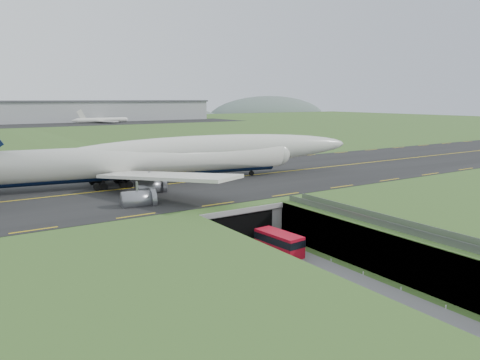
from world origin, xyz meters
TOP-DOWN VIEW (x-y plane):
  - ground at (0.00, 0.00)m, footprint 900.00×900.00m
  - airfield_deck at (0.00, 0.00)m, footprint 800.00×800.00m
  - trench_road at (0.00, -7.50)m, footprint 12.00×75.00m
  - taxiway at (0.00, 33.00)m, footprint 800.00×44.00m
  - tunnel_portal at (0.00, 16.71)m, footprint 17.00×22.30m
  - guideway at (11.00, -19.11)m, footprint 3.00×53.00m
  - jumbo_jet at (-0.72, 35.44)m, footprint 88.99×57.73m
  - shuttle_tram at (1.98, 0.94)m, footprint 3.72×8.34m
  - cargo_terminal at (-0.23, 299.41)m, footprint 320.00×67.00m
  - distant_hills at (64.38, 430.00)m, footprint 700.00×91.00m

SIDE VIEW (x-z plane):
  - distant_hills at x=64.38m, z-range -34.00..26.00m
  - ground at x=0.00m, z-range 0.00..0.00m
  - trench_road at x=0.00m, z-range 0.00..0.20m
  - shuttle_tram at x=1.98m, z-range 0.16..3.45m
  - airfield_deck at x=0.00m, z-range 0.00..6.00m
  - tunnel_portal at x=0.00m, z-range 0.33..6.33m
  - guideway at x=11.00m, z-range 1.80..8.85m
  - taxiway at x=0.00m, z-range 6.00..6.18m
  - jumbo_jet at x=-0.72m, z-range 1.53..20.84m
  - cargo_terminal at x=-0.23m, z-range 6.16..21.76m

